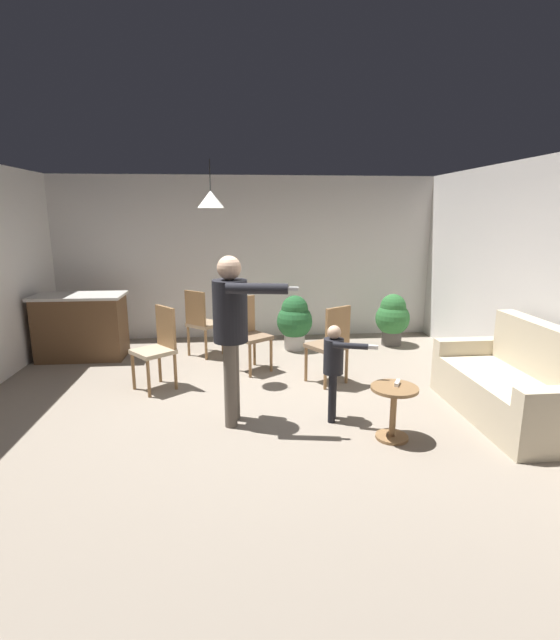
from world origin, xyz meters
The scene contains 16 objects.
ground centered at (0.00, 0.00, 0.00)m, with size 7.68×7.68×0.00m, color gray.
wall_back centered at (0.00, 3.20, 1.35)m, with size 6.40×0.10×2.70m, color silver.
wall_right centered at (3.20, 0.00, 1.35)m, with size 0.10×6.40×2.70m, color silver.
couch_floral centered at (2.67, -0.40, 0.33)m, with size 0.87×1.81×1.00m.
kitchen_counter centered at (-2.45, 2.11, 0.48)m, with size 1.26×0.66×0.95m.
side_table_by_couch centered at (1.28, -0.76, 0.33)m, with size 0.44×0.44×0.52m.
person_adult centered at (-0.22, -0.28, 1.05)m, with size 0.80×0.58×1.70m.
person_child centered at (0.80, -0.32, 0.63)m, with size 0.49×0.40×1.01m.
dining_chair_by_counter centered at (0.97, 0.73, 0.55)m, with size 0.58×0.58×1.00m.
dining_chair_near_wall centered at (-1.12, 0.78, 0.55)m, with size 0.59×0.59×1.00m.
dining_chair_centre_back centered at (-0.71, 2.06, 0.55)m, with size 0.59×0.59×1.00m.
dining_chair_spare centered at (-0.03, 1.36, 0.55)m, with size 0.59×0.59×1.00m.
potted_plant_corner centered at (2.31, 2.40, 0.46)m, with size 0.54×0.54×0.84m.
potted_plant_by_wall centered at (0.71, 2.31, 0.47)m, with size 0.56×0.56×0.85m.
spare_remote_on_table centered at (1.32, -0.72, 0.54)m, with size 0.04×0.13×0.04m, color white.
ceiling_light_pendant centered at (-0.45, 0.96, 2.25)m, with size 0.32×0.32×0.55m.
Camera 1 is at (-0.14, -4.70, 2.08)m, focal length 26.05 mm.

